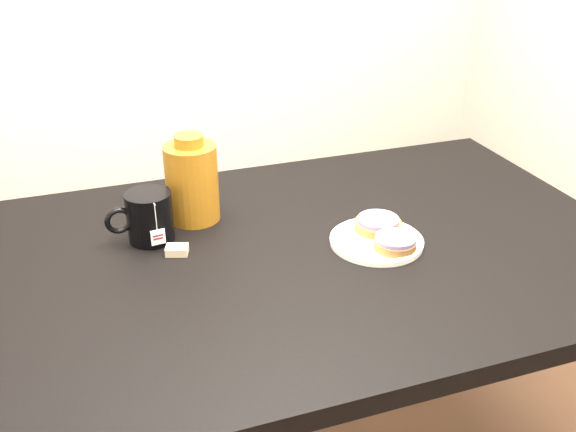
{
  "coord_description": "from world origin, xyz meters",
  "views": [
    {
      "loc": [
        -0.42,
        -1.09,
        1.43
      ],
      "look_at": [
        -0.03,
        0.04,
        0.81
      ],
      "focal_mm": 40.0,
      "sensor_mm": 36.0,
      "label": 1
    }
  ],
  "objects_px": {
    "teabag_pouch": "(177,250)",
    "mug": "(149,216)",
    "table": "(305,280)",
    "bagel_back": "(378,224)",
    "plate": "(376,240)",
    "bagel_front": "(395,243)",
    "bagel_package": "(192,181)"
  },
  "relations": [
    {
      "from": "bagel_front",
      "to": "mug",
      "type": "height_order",
      "value": "mug"
    },
    {
      "from": "plate",
      "to": "bagel_back",
      "type": "xyz_separation_m",
      "value": [
        0.02,
        0.04,
        0.02
      ]
    },
    {
      "from": "bagel_back",
      "to": "bagel_front",
      "type": "relative_size",
      "value": 1.38
    },
    {
      "from": "mug",
      "to": "bagel_front",
      "type": "bearing_deg",
      "value": -32.49
    },
    {
      "from": "mug",
      "to": "teabag_pouch",
      "type": "distance_m",
      "value": 0.1
    },
    {
      "from": "mug",
      "to": "bagel_back",
      "type": "bearing_deg",
      "value": -23.14
    },
    {
      "from": "plate",
      "to": "bagel_front",
      "type": "height_order",
      "value": "bagel_front"
    },
    {
      "from": "teabag_pouch",
      "to": "mug",
      "type": "bearing_deg",
      "value": 117.45
    },
    {
      "from": "plate",
      "to": "teabag_pouch",
      "type": "relative_size",
      "value": 4.41
    },
    {
      "from": "plate",
      "to": "bagel_front",
      "type": "xyz_separation_m",
      "value": [
        0.02,
        -0.05,
        0.02
      ]
    },
    {
      "from": "bagel_back",
      "to": "bagel_front",
      "type": "xyz_separation_m",
      "value": [
        -0.0,
        -0.09,
        0.0
      ]
    },
    {
      "from": "bagel_front",
      "to": "bagel_package",
      "type": "height_order",
      "value": "bagel_package"
    },
    {
      "from": "table",
      "to": "bagel_back",
      "type": "xyz_separation_m",
      "value": [
        0.17,
        0.0,
        0.11
      ]
    },
    {
      "from": "table",
      "to": "bagel_package",
      "type": "xyz_separation_m",
      "value": [
        -0.19,
        0.21,
        0.18
      ]
    },
    {
      "from": "table",
      "to": "bagel_front",
      "type": "distance_m",
      "value": 0.21
    },
    {
      "from": "bagel_back",
      "to": "mug",
      "type": "distance_m",
      "value": 0.49
    },
    {
      "from": "plate",
      "to": "bagel_package",
      "type": "xyz_separation_m",
      "value": [
        -0.34,
        0.24,
        0.08
      ]
    },
    {
      "from": "bagel_back",
      "to": "bagel_front",
      "type": "height_order",
      "value": "same"
    },
    {
      "from": "teabag_pouch",
      "to": "table",
      "type": "bearing_deg",
      "value": -12.8
    },
    {
      "from": "table",
      "to": "teabag_pouch",
      "type": "distance_m",
      "value": 0.28
    },
    {
      "from": "mug",
      "to": "bagel_package",
      "type": "height_order",
      "value": "bagel_package"
    },
    {
      "from": "plate",
      "to": "mug",
      "type": "xyz_separation_m",
      "value": [
        -0.45,
        0.18,
        0.05
      ]
    },
    {
      "from": "mug",
      "to": "bagel_package",
      "type": "xyz_separation_m",
      "value": [
        0.11,
        0.07,
        0.04
      ]
    },
    {
      "from": "plate",
      "to": "bagel_back",
      "type": "bearing_deg",
      "value": 60.54
    },
    {
      "from": "bagel_back",
      "to": "mug",
      "type": "relative_size",
      "value": 0.86
    },
    {
      "from": "plate",
      "to": "mug",
      "type": "relative_size",
      "value": 1.33
    },
    {
      "from": "table",
      "to": "bagel_front",
      "type": "bearing_deg",
      "value": -27.02
    },
    {
      "from": "table",
      "to": "mug",
      "type": "height_order",
      "value": "mug"
    },
    {
      "from": "table",
      "to": "teabag_pouch",
      "type": "bearing_deg",
      "value": 167.2
    },
    {
      "from": "plate",
      "to": "bagel_front",
      "type": "distance_m",
      "value": 0.05
    },
    {
      "from": "mug",
      "to": "bagel_package",
      "type": "bearing_deg",
      "value": 24.59
    },
    {
      "from": "table",
      "to": "bagel_front",
      "type": "xyz_separation_m",
      "value": [
        0.17,
        -0.08,
        0.11
      ]
    }
  ]
}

